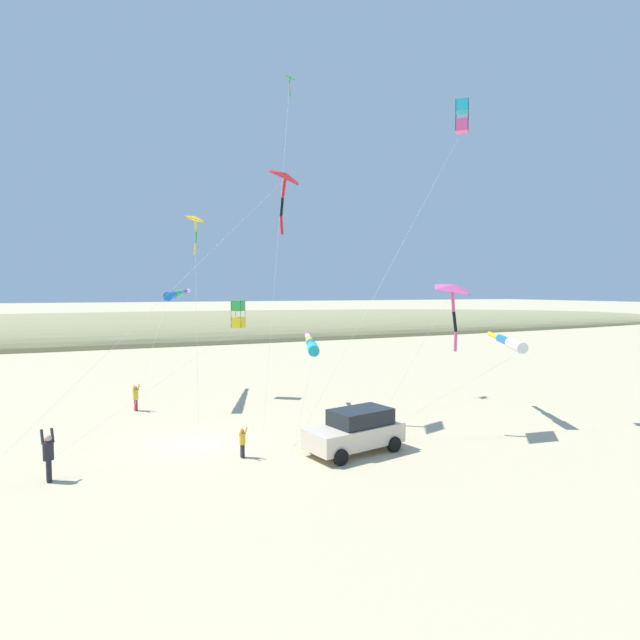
{
  "coord_description": "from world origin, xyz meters",
  "views": [
    {
      "loc": [
        -23.05,
        3.4,
        6.97
      ],
      "look_at": [
        2.33,
        -7.27,
        5.36
      ],
      "focal_mm": 28.36,
      "sensor_mm": 36.0,
      "label": 1
    }
  ],
  "objects": [
    {
      "name": "ground_plane",
      "position": [
        0.0,
        0.0,
        0.0
      ],
      "size": [
        600.0,
        600.0,
        0.0
      ],
      "primitive_type": "plane",
      "color": "#C6B58C"
    },
    {
      "name": "dune_ridge_grassy",
      "position": [
        55.0,
        0.0,
        0.0
      ],
      "size": [
        28.0,
        240.0,
        7.72
      ],
      "primitive_type": "ellipsoid",
      "color": "#938E60",
      "rests_on": "ground_plane"
    },
    {
      "name": "parked_car",
      "position": [
        -3.89,
        -6.34,
        0.95
      ],
      "size": [
        2.8,
        4.6,
        1.85
      ],
      "color": "beige",
      "rests_on": "ground_plane"
    },
    {
      "name": "cooler_box",
      "position": [
        -1.62,
        -5.5,
        0.21
      ],
      "size": [
        0.62,
        0.42,
        0.42
      ],
      "color": "#EF4C93",
      "rests_on": "ground_plane"
    },
    {
      "name": "person_adult_flyer",
      "position": [
        -2.57,
        5.53,
        1.04
      ],
      "size": [
        0.63,
        0.51,
        1.9
      ],
      "color": "#232328",
      "rests_on": "ground_plane"
    },
    {
      "name": "person_child_green_jacket",
      "position": [
        7.74,
        2.05,
        0.87
      ],
      "size": [
        0.53,
        0.44,
        1.6
      ],
      "color": "#B72833",
      "rests_on": "ground_plane"
    },
    {
      "name": "person_child_grey_jacket",
      "position": [
        -2.72,
        -1.63,
        0.73
      ],
      "size": [
        0.42,
        0.34,
        1.33
      ],
      "color": "#232328",
      "rests_on": "ground_plane"
    },
    {
      "name": "kite_windsock_green_low_center",
      "position": [
        1.7,
        -6.47,
        4.16
      ],
      "size": [
        9.21,
        4.33,
        4.43
      ],
      "color": "#1EB7C6",
      "rests_on": "ground_plane"
    },
    {
      "name": "kite_box_small_distant",
      "position": [
        9.26,
        -4.39,
        5.44
      ],
      "size": [
        9.47,
        10.56,
        6.33
      ],
      "color": "green",
      "rests_on": "ground_plane"
    },
    {
      "name": "kite_delta_red_high_left",
      "position": [
        -3.17,
        -11.89,
        7.01
      ],
      "size": [
        2.12,
        5.49,
        7.45
      ],
      "color": "#EF4C93",
      "rests_on": "ground_plane"
    },
    {
      "name": "kite_delta_blue_topmost",
      "position": [
        1.66,
        -0.53,
        10.35
      ],
      "size": [
        4.45,
        1.11,
        10.62
      ],
      "color": "yellow",
      "rests_on": "ground_plane"
    },
    {
      "name": "kite_delta_magenta_far_left",
      "position": [
        2.09,
        -5.23,
        12.8
      ],
      "size": [
        5.8,
        14.59,
        13.4
      ],
      "color": "red",
      "rests_on": "ground_plane"
    },
    {
      "name": "kite_delta_checkered_midright",
      "position": [
        9.34,
        -8.05,
        20.86
      ],
      "size": [
        12.07,
        6.01,
        21.35
      ],
      "color": "green",
      "rests_on": "ground_plane"
    },
    {
      "name": "kite_windsock_striped_overhead",
      "position": [
        9.45,
        -0.54,
        6.75
      ],
      "size": [
        15.91,
        5.38,
        7.1
      ],
      "color": "blue",
      "rests_on": "ground_plane"
    },
    {
      "name": "kite_windsock_long_streamer_left",
      "position": [
        -2.03,
        -16.55,
        4.17
      ],
      "size": [
        5.75,
        13.18,
        4.49
      ],
      "color": "white",
      "rests_on": "ground_plane"
    },
    {
      "name": "kite_box_long_streamer_right",
      "position": [
        -0.83,
        -14.08,
        16.17
      ],
      "size": [
        2.67,
        10.92,
        17.01
      ],
      "color": "#1EB7C6",
      "rests_on": "ground_plane"
    }
  ]
}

